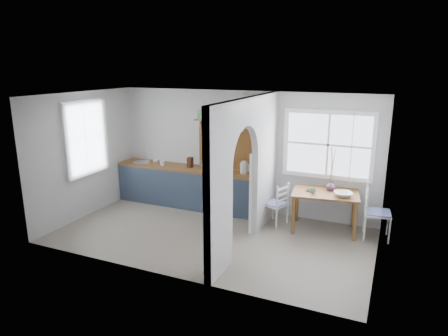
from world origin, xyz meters
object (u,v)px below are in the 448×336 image
at_px(chair_left, 275,203).
at_px(chair_right, 378,212).
at_px(dining_table, 324,211).
at_px(kettle, 244,167).
at_px(vase, 331,186).

xyz_separation_m(chair_left, chair_right, (1.91, 0.09, 0.07)).
relative_size(dining_table, chair_left, 1.43).
bearing_deg(chair_left, chair_right, 113.79).
xyz_separation_m(kettle, vase, (1.80, -0.04, -0.17)).
height_order(chair_right, kettle, kettle).
bearing_deg(kettle, chair_right, 9.47).
bearing_deg(kettle, chair_left, -5.82).
relative_size(chair_right, vase, 5.56).
bearing_deg(vase, chair_right, -8.73).
bearing_deg(vase, chair_left, -167.31).
xyz_separation_m(chair_left, vase, (1.02, 0.23, 0.43)).
height_order(dining_table, chair_left, chair_left).
bearing_deg(chair_left, vase, 123.67).
bearing_deg(chair_left, kettle, -88.00).
bearing_deg(dining_table, vase, 61.21).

